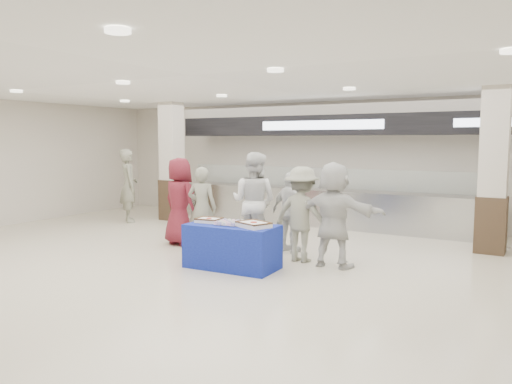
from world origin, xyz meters
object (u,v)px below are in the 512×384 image
Objects in this scene: soldier_a at (202,208)px; soldier_b at (302,214)px; cupcake_tray at (229,223)px; display_table at (232,246)px; sheet_cake_right at (254,224)px; civilian_white at (334,215)px; civilian_maroon at (180,201)px; chef_short at (291,212)px; soldier_bg at (129,186)px; sheet_cake_left at (209,220)px; chef_tall at (254,202)px.

soldier_a is 2.22m from soldier_b.
display_table is at bearing 30.25° from cupcake_tray.
sheet_cake_right reaches higher than display_table.
soldier_a is 0.91× the size of civilian_white.
civilian_maroon is (-2.02, 1.07, 0.54)m from display_table.
civilian_maroon reaches higher than chef_short.
soldier_a is 3.99m from soldier_bg.
cupcake_tray is at bearing 54.38° from soldier_b.
soldier_a reaches higher than sheet_cake_left.
civilian_white is 6.74m from soldier_bg.
civilian_white is (1.02, 0.98, 0.11)m from sheet_cake_right.
civilian_maroon is 0.93× the size of soldier_bg.
chef_short is (-0.16, 1.66, -0.02)m from sheet_cake_right.
soldier_b reaches higher than sheet_cake_left.
sheet_cake_right is 1.62m from chef_tall.
chef_short is (0.29, 1.64, 0.41)m from display_table.
civilian_white reaches higher than sheet_cake_right.
chef_short is at bearing 77.18° from display_table.
sheet_cake_left is 1.37m from chef_tall.
sheet_cake_left is at bearing 178.18° from sheet_cake_right.
display_table is at bearing 33.16° from civilian_white.
soldier_bg reaches higher than soldier_b.
civilian_white reaches higher than civilian_maroon.
civilian_maroon is at bearing 156.03° from sheet_cake_right.
soldier_b is (2.22, 0.01, 0.03)m from soldier_a.
chef_tall reaches higher than soldier_b.
civilian_white is at bearing 163.43° from soldier_a.
sheet_cake_left is 0.27× the size of soldier_b.
chef_tall reaches higher than soldier_a.
civilian_maroon is (-1.53, 1.06, 0.11)m from sheet_cake_left.
display_table is 3.34× the size of sheet_cake_left.
cupcake_tray is at bearing -179.84° from sheet_cake_right.
sheet_cake_right is 1.67m from chef_short.
chef_short is (0.33, 1.66, 0.00)m from cupcake_tray.
civilian_maroon is at bearing 2.59° from soldier_b.
civilian_white is at bearing 43.95° from sheet_cake_right.
civilian_white is (1.18, -0.68, 0.13)m from chef_short.
chef_tall reaches higher than sheet_cake_left.
soldier_a is 0.85× the size of soldier_bg.
soldier_a is at bearing 150.27° from sheet_cake_right.
soldier_bg is (-4.67, 1.29, 0.00)m from chef_tall.
display_table is at bearing 128.72° from soldier_a.
chef_short is at bearing -175.45° from soldier_a.
civilian_maroon is 2.83m from soldier_b.
sheet_cake_right is at bearing 115.84° from chef_tall.
sheet_cake_right is at bearing 170.10° from civilian_maroon.
civilian_white is at bearing 26.05° from sheet_cake_left.
civilian_white is (1.51, 0.98, 0.13)m from cupcake_tray.
sheet_cake_left is 0.25× the size of civilian_maroon.
soldier_bg reaches higher than civilian_white.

